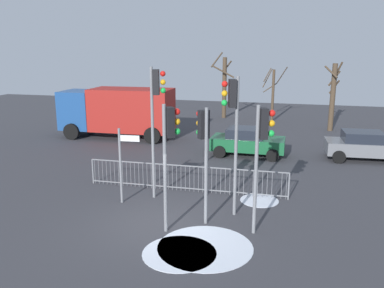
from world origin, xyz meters
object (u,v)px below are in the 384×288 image
(car_grey_mid, at_px, (364,145))
(bare_tree_centre, at_px, (273,93))
(traffic_light_rear_right, at_px, (204,139))
(direction_sign_post, at_px, (122,162))
(traffic_light_mid_right, at_px, (156,104))
(bare_tree_left, at_px, (224,86))
(delivery_truck, at_px, (118,110))
(car_green_far, at_px, (247,141))
(traffic_light_foreground_left, at_px, (233,115))
(bare_tree_right, at_px, (333,95))
(traffic_light_foreground_right, at_px, (169,139))
(traffic_light_rear_left, at_px, (262,141))

(car_grey_mid, xyz_separation_m, bare_tree_centre, (-5.23, 9.86, 1.42))
(traffic_light_rear_right, relative_size, bare_tree_centre, 0.91)
(direction_sign_post, height_order, bare_tree_centre, bare_tree_centre)
(direction_sign_post, relative_size, car_grey_mid, 0.72)
(traffic_light_mid_right, height_order, bare_tree_left, bare_tree_left)
(car_grey_mid, xyz_separation_m, delivery_truck, (-14.25, 1.67, 0.97))
(direction_sign_post, xyz_separation_m, bare_tree_left, (0.31, 18.90, 1.02))
(car_green_far, distance_m, bare_tree_centre, 10.58)
(direction_sign_post, distance_m, bare_tree_centre, 18.73)
(delivery_truck, xyz_separation_m, bare_tree_left, (5.14, 8.84, 0.86))
(traffic_light_mid_right, distance_m, traffic_light_foreground_left, 3.10)
(traffic_light_mid_right, relative_size, bare_tree_right, 1.06)
(delivery_truck, distance_m, bare_tree_centre, 12.19)
(car_green_far, distance_m, bare_tree_right, 9.35)
(traffic_light_foreground_left, bearing_deg, traffic_light_mid_right, 53.43)
(traffic_light_mid_right, xyz_separation_m, bare_tree_left, (-0.73, 18.08, -1.01))
(traffic_light_rear_right, height_order, bare_tree_left, bare_tree_left)
(traffic_light_mid_right, xyz_separation_m, traffic_light_foreground_left, (2.96, -0.91, -0.15))
(traffic_light_foreground_right, height_order, bare_tree_centre, bare_tree_centre)
(traffic_light_rear_left, height_order, direction_sign_post, traffic_light_rear_left)
(bare_tree_centre, bearing_deg, traffic_light_foreground_left, -90.61)
(traffic_light_foreground_left, bearing_deg, car_green_far, -16.47)
(direction_sign_post, bearing_deg, traffic_light_mid_right, 32.73)
(traffic_light_rear_left, distance_m, direction_sign_post, 5.39)
(car_green_far, bearing_deg, bare_tree_right, 59.12)
(car_grey_mid, height_order, delivery_truck, delivery_truck)
(traffic_light_foreground_left, xyz_separation_m, bare_tree_left, (-3.69, 18.99, -0.85))
(traffic_light_rear_right, xyz_separation_m, traffic_light_foreground_left, (0.77, 0.78, 0.66))
(traffic_light_rear_left, height_order, traffic_light_mid_right, traffic_light_mid_right)
(car_grey_mid, height_order, bare_tree_left, bare_tree_left)
(traffic_light_foreground_right, bearing_deg, bare_tree_left, 144.57)
(traffic_light_rear_left, height_order, bare_tree_left, bare_tree_left)
(traffic_light_rear_left, xyz_separation_m, traffic_light_foreground_left, (-1.07, 1.14, 0.52))
(traffic_light_foreground_left, relative_size, bare_tree_centre, 1.13)
(traffic_light_foreground_right, distance_m, traffic_light_rear_right, 1.23)
(car_grey_mid, height_order, bare_tree_centre, bare_tree_centre)
(car_grey_mid, height_order, car_green_far, same)
(car_green_far, height_order, delivery_truck, delivery_truck)
(traffic_light_rear_left, relative_size, traffic_light_foreground_left, 0.85)
(traffic_light_mid_right, bearing_deg, traffic_light_rear_right, 39.30)
(bare_tree_centre, bearing_deg, traffic_light_rear_right, -92.90)
(traffic_light_foreground_right, relative_size, traffic_light_rear_left, 1.00)
(traffic_light_mid_right, xyz_separation_m, car_grey_mid, (8.38, 7.57, -2.84))
(car_grey_mid, distance_m, car_green_far, 5.86)
(bare_tree_right, bearing_deg, delivery_truck, -156.93)
(traffic_light_rear_left, relative_size, traffic_light_mid_right, 0.81)
(bare_tree_centre, height_order, bare_tree_right, bare_tree_right)
(traffic_light_rear_right, xyz_separation_m, delivery_truck, (-8.05, 10.93, -1.06))
(traffic_light_mid_right, relative_size, traffic_light_foreground_left, 1.05)
(traffic_light_rear_left, relative_size, car_grey_mid, 1.02)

